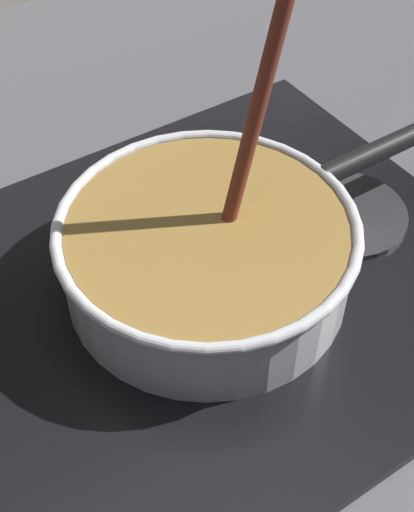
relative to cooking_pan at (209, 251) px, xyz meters
name	(u,v)px	position (x,y,z in m)	size (l,w,h in m)	color
ground	(243,429)	(-0.05, -0.13, -0.08)	(2.40, 1.60, 0.04)	#4C4C51
hob_plate	(207,287)	(0.00, 0.00, -0.05)	(0.56, 0.48, 0.01)	black
burner_ring	(207,280)	(0.00, 0.00, -0.04)	(0.20, 0.20, 0.01)	#592D0C
spare_burner	(344,213)	(0.17, 0.00, -0.04)	(0.13, 0.13, 0.01)	#262628
cooking_pan	(209,251)	(0.00, 0.00, 0.00)	(0.44, 0.28, 0.34)	silver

